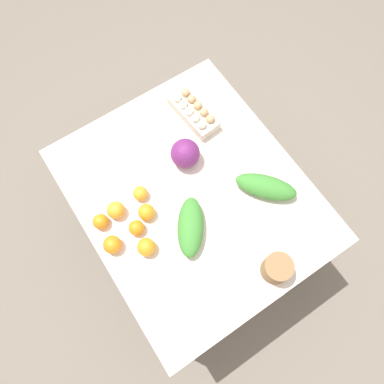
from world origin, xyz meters
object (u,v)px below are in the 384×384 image
Objects in this scene: greens_bunch_beet_tops at (190,227)px; greens_bunch_dandelion at (266,187)px; paper_bag at (277,268)px; orange_2 at (140,193)px; egg_carton at (193,112)px; orange_6 at (146,247)px; cabbage_purple at (185,153)px; orange_5 at (101,222)px; orange_0 at (116,210)px; orange_1 at (112,245)px; orange_4 at (136,228)px; orange_3 at (146,212)px.

greens_bunch_dandelion is at bearing 85.19° from greens_bunch_beet_tops.
paper_bag reaches higher than orange_2.
egg_carton is 3.59× the size of orange_6.
cabbage_purple is 0.49× the size of greens_bunch_dandelion.
orange_6 is at bearing 27.42° from orange_5.
cabbage_purple is 0.42m from orange_0.
greens_bunch_dandelion is 3.54× the size of orange_1.
paper_bag is 1.75× the size of orange_4.
orange_4 is (0.13, -0.10, 0.00)m from orange_2.
orange_3 is (-0.17, -0.13, -0.01)m from greens_bunch_beet_tops.
egg_carton is 0.60m from greens_bunch_beet_tops.
orange_1 is 1.06× the size of orange_3.
egg_carton is 3.66× the size of orange_0.
orange_5 is at bearing -111.71° from orange_3.
orange_3 is 0.08m from orange_4.
paper_bag is at bearing 47.96° from orange_1.
orange_6 is (0.28, -0.39, -0.03)m from cabbage_purple.
egg_carton is 0.63m from orange_0.
orange_6 is (0.10, -0.01, 0.01)m from orange_4.
paper_bag reaches higher than orange_0.
orange_2 is at bearing 94.30° from orange_0.
orange_0 is 0.09m from orange_5.
orange_5 is at bearing -83.17° from cabbage_purple.
orange_3 reaches higher than orange_2.
orange_0 is 0.14m from orange_3.
orange_5 is at bearing 176.65° from orange_1.
orange_0 reaches higher than orange_3.
cabbage_purple reaches higher than orange_1.
greens_bunch_dandelion is 0.63m from orange_4.
orange_4 is at bearing 46.33° from orange_5.
orange_2 is 0.22m from orange_5.
orange_4 is at bearing 93.92° from orange_1.
orange_4 is at bearing -140.32° from paper_bag.
paper_bag is 0.45× the size of greens_bunch_beet_tops.
orange_1 is at bearing -102.23° from greens_bunch_dandelion.
orange_1 is at bearing -86.08° from orange_4.
orange_0 is at bearing -163.62° from orange_4.
orange_0 is 1.06× the size of orange_3.
cabbage_purple is at bearing -47.55° from egg_carton.
cabbage_purple is at bearing 114.83° from orange_4.
orange_4 is (0.04, -0.08, -0.00)m from orange_3.
orange_5 is at bearing -133.67° from orange_4.
egg_carton is 0.57m from orange_3.
orange_0 is (-0.29, -0.64, -0.01)m from greens_bunch_dandelion.
greens_bunch_dandelion is 0.57m from orange_3.
orange_6 is (-0.39, -0.42, -0.02)m from paper_bag.
paper_bag reaches higher than orange_4.
egg_carton is at bearing 124.28° from orange_3.
orange_5 is at bearing -127.49° from greens_bunch_beet_tops.
greens_bunch_beet_tops is 3.41× the size of orange_1.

